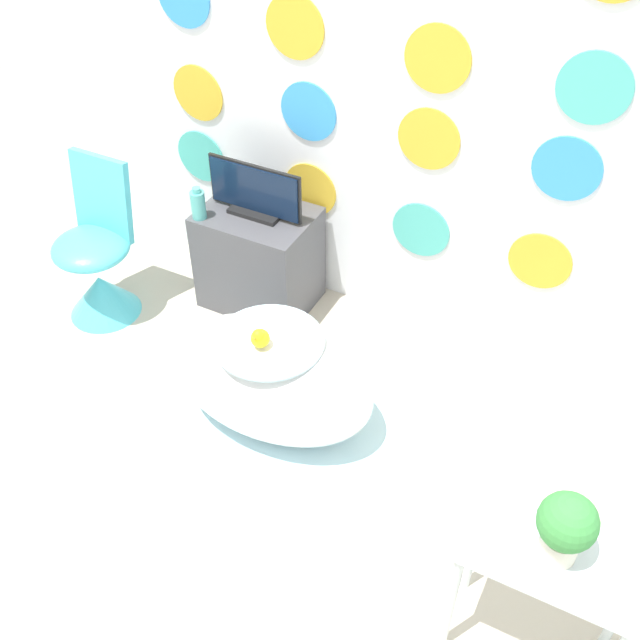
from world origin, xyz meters
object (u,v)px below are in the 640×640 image
object	(u,v)px
tv	(255,193)
potted_plant_left	(566,526)
vase	(198,204)
bathtub	(271,378)
chair	(98,269)

from	to	relation	value
tv	potted_plant_left	bearing A→B (deg)	-34.25
vase	tv	bearing A→B (deg)	34.33
tv	potted_plant_left	world-z (taller)	potted_plant_left
bathtub	chair	distance (m)	1.10
chair	potted_plant_left	size ratio (longest dim) A/B	3.30
vase	potted_plant_left	world-z (taller)	potted_plant_left
chair	vase	size ratio (longest dim) A/B	5.04
tv	vase	world-z (taller)	tv
bathtub	potted_plant_left	xyz separation A→B (m)	(1.22, -0.49, 0.45)
chair	potted_plant_left	world-z (taller)	same
tv	vase	size ratio (longest dim) A/B	3.01
bathtub	potted_plant_left	distance (m)	1.39
chair	vase	xyz separation A→B (m)	(0.42, 0.28, 0.33)
tv	chair	bearing A→B (deg)	-146.35
bathtub	chair	size ratio (longest dim) A/B	1.13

